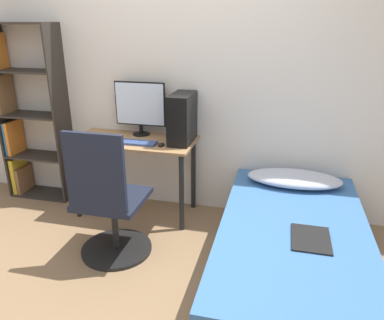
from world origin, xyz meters
The scene contains 13 objects.
ground_plane centered at (0.00, 0.00, 0.00)m, with size 14.00×14.00×0.00m, color #846647.
wall_back centered at (0.00, 1.39, 1.25)m, with size 8.00×0.05×2.50m.
desk centered at (-0.38, 1.11, 0.61)m, with size 1.10×0.53×0.73m.
bookshelf centered at (-1.55, 1.23, 0.78)m, with size 0.65×0.28×1.72m.
office_chair centered at (-0.30, 0.39, 0.40)m, with size 0.56×0.56×1.05m.
bed centered at (1.05, 0.41, 0.22)m, with size 1.02×1.92×0.44m.
pillow centered at (1.05, 1.11, 0.49)m, with size 0.77×0.36×0.11m.
magazine centered at (1.14, 0.27, 0.44)m, with size 0.24×0.32×0.01m.
monitor centered at (-0.36, 1.27, 1.00)m, with size 0.48×0.16×0.49m.
keyboard centered at (-0.33, 1.00, 0.74)m, with size 0.40×0.12×0.02m.
pc_tower centered at (0.07, 1.16, 0.94)m, with size 0.18×0.38×0.42m.
mouse centered at (-0.08, 1.00, 0.74)m, with size 0.06×0.09×0.02m.
phone centered at (-0.85, 1.13, 0.73)m, with size 0.07×0.14×0.01m.
Camera 1 is at (0.89, -1.88, 1.75)m, focal length 35.00 mm.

